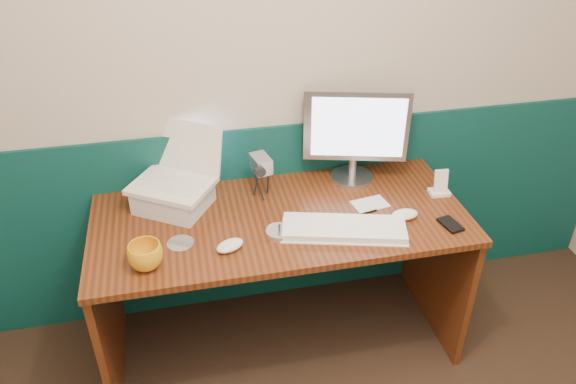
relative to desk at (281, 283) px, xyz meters
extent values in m
cube|color=#B9AD9D|center=(0.11, 0.37, 0.88)|extent=(3.50, 0.04, 2.50)
cube|color=#083536|center=(0.11, 0.36, 0.12)|extent=(3.48, 0.02, 1.00)
cube|color=#3D1C0B|center=(0.00, 0.00, 0.00)|extent=(1.60, 0.70, 0.75)
cube|color=silver|center=(-0.44, 0.17, 0.42)|extent=(0.37, 0.36, 0.10)
cube|color=white|center=(0.23, -0.16, 0.39)|extent=(0.53, 0.29, 0.03)
ellipsoid|color=white|center=(0.51, -0.12, 0.39)|extent=(0.12, 0.07, 0.04)
ellipsoid|color=white|center=(-0.24, -0.18, 0.39)|extent=(0.13, 0.11, 0.04)
imported|color=orange|center=(-0.56, -0.22, 0.43)|extent=(0.17, 0.17, 0.10)
cylinder|color=silver|center=(-0.03, -0.12, 0.39)|extent=(0.11, 0.11, 0.02)
cylinder|color=silver|center=(-0.43, -0.09, 0.38)|extent=(0.11, 0.11, 0.00)
cylinder|color=black|center=(0.34, -0.06, 0.38)|extent=(0.15, 0.04, 0.01)
cube|color=silver|center=(0.41, 0.01, 0.38)|extent=(0.17, 0.12, 0.00)
cube|color=white|center=(0.74, 0.03, 0.38)|extent=(0.09, 0.07, 0.02)
cube|color=white|center=(0.74, 0.03, 0.44)|extent=(0.06, 0.03, 0.11)
cube|color=black|center=(0.68, -0.21, 0.38)|extent=(0.08, 0.12, 0.01)
camera|label=1|loc=(-0.38, -1.92, 1.76)|focal=35.00mm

